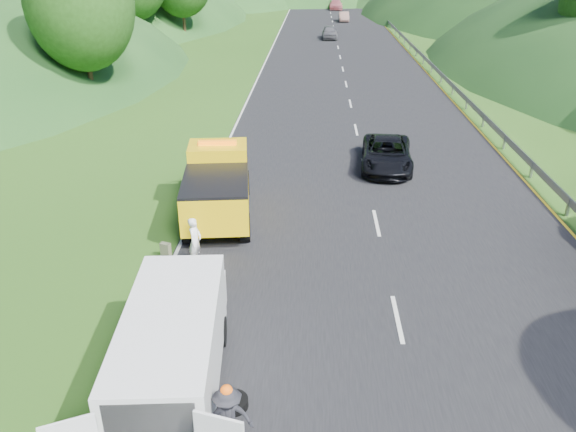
{
  "coord_description": "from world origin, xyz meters",
  "views": [
    {
      "loc": [
        0.6,
        -14.81,
        9.13
      ],
      "look_at": [
        -0.18,
        1.74,
        1.3
      ],
      "focal_mm": 35.0,
      "sensor_mm": 36.0,
      "label": 1
    }
  ],
  "objects_px": {
    "woman": "(197,263)",
    "suitcase": "(166,250)",
    "child": "(205,301)",
    "passing_suv": "(386,168)",
    "tow_truck": "(218,184)",
    "spare_tire": "(233,407)",
    "white_van": "(174,345)"
  },
  "relations": [
    {
      "from": "child",
      "to": "tow_truck",
      "type": "bearing_deg",
      "value": 130.66
    },
    {
      "from": "white_van",
      "to": "suitcase",
      "type": "xyz_separation_m",
      "value": [
        -1.75,
        6.02,
        -0.98
      ]
    },
    {
      "from": "child",
      "to": "suitcase",
      "type": "height_order",
      "value": "suitcase"
    },
    {
      "from": "white_van",
      "to": "spare_tire",
      "type": "bearing_deg",
      "value": -26.51
    },
    {
      "from": "tow_truck",
      "to": "white_van",
      "type": "relative_size",
      "value": 0.99
    },
    {
      "from": "white_van",
      "to": "passing_suv",
      "type": "height_order",
      "value": "white_van"
    },
    {
      "from": "tow_truck",
      "to": "white_van",
      "type": "xyz_separation_m",
      "value": [
        0.52,
        -9.34,
        -0.04
      ]
    },
    {
      "from": "child",
      "to": "spare_tire",
      "type": "relative_size",
      "value": 1.36
    },
    {
      "from": "suitcase",
      "to": "spare_tire",
      "type": "height_order",
      "value": "suitcase"
    },
    {
      "from": "suitcase",
      "to": "tow_truck",
      "type": "bearing_deg",
      "value": 69.59
    },
    {
      "from": "white_van",
      "to": "passing_suv",
      "type": "xyz_separation_m",
      "value": [
        6.4,
        14.88,
        -1.24
      ]
    },
    {
      "from": "tow_truck",
      "to": "suitcase",
      "type": "height_order",
      "value": "tow_truck"
    },
    {
      "from": "suitcase",
      "to": "passing_suv",
      "type": "bearing_deg",
      "value": 47.36
    },
    {
      "from": "spare_tire",
      "to": "passing_suv",
      "type": "xyz_separation_m",
      "value": [
        5.05,
        15.41,
        0.0
      ]
    },
    {
      "from": "woman",
      "to": "passing_suv",
      "type": "height_order",
      "value": "woman"
    },
    {
      "from": "spare_tire",
      "to": "woman",
      "type": "bearing_deg",
      "value": 108.03
    },
    {
      "from": "passing_suv",
      "to": "woman",
      "type": "bearing_deg",
      "value": -122.47
    },
    {
      "from": "woman",
      "to": "suitcase",
      "type": "height_order",
      "value": "woman"
    },
    {
      "from": "white_van",
      "to": "child",
      "type": "relative_size",
      "value": 6.85
    },
    {
      "from": "tow_truck",
      "to": "passing_suv",
      "type": "relative_size",
      "value": 1.29
    },
    {
      "from": "white_van",
      "to": "passing_suv",
      "type": "relative_size",
      "value": 1.31
    },
    {
      "from": "woman",
      "to": "suitcase",
      "type": "bearing_deg",
      "value": 85.42
    },
    {
      "from": "tow_truck",
      "to": "suitcase",
      "type": "xyz_separation_m",
      "value": [
        -1.24,
        -3.32,
        -1.01
      ]
    },
    {
      "from": "white_van",
      "to": "woman",
      "type": "height_order",
      "value": "white_van"
    },
    {
      "from": "tow_truck",
      "to": "spare_tire",
      "type": "bearing_deg",
      "value": -86.0
    },
    {
      "from": "child",
      "to": "spare_tire",
      "type": "distance_m",
      "value": 4.34
    },
    {
      "from": "tow_truck",
      "to": "white_van",
      "type": "bearing_deg",
      "value": -93.52
    },
    {
      "from": "child",
      "to": "woman",
      "type": "bearing_deg",
      "value": 143.0
    },
    {
      "from": "spare_tire",
      "to": "suitcase",
      "type": "bearing_deg",
      "value": 115.32
    },
    {
      "from": "spare_tire",
      "to": "tow_truck",
      "type": "bearing_deg",
      "value": 100.69
    },
    {
      "from": "child",
      "to": "passing_suv",
      "type": "height_order",
      "value": "passing_suv"
    },
    {
      "from": "white_van",
      "to": "spare_tire",
      "type": "xyz_separation_m",
      "value": [
        1.35,
        -0.54,
        -1.24
      ]
    }
  ]
}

